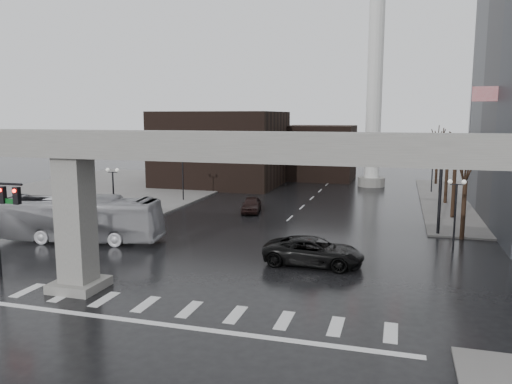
{
  "coord_description": "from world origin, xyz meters",
  "views": [
    {
      "loc": [
        9.69,
        -22.57,
        9.45
      ],
      "look_at": [
        0.67,
        8.44,
        4.5
      ],
      "focal_mm": 35.0,
      "sensor_mm": 36.0,
      "label": 1
    }
  ],
  "objects_px": {
    "pickup_truck": "(314,251)",
    "far_car": "(251,205)",
    "signal_mast_arm": "(391,161)",
    "city_bus": "(80,219)"
  },
  "relations": [
    {
      "from": "signal_mast_arm",
      "to": "far_car",
      "type": "distance_m",
      "value": 15.08
    },
    {
      "from": "pickup_truck",
      "to": "far_car",
      "type": "distance_m",
      "value": 18.11
    },
    {
      "from": "pickup_truck",
      "to": "far_car",
      "type": "relative_size",
      "value": 1.46
    },
    {
      "from": "city_bus",
      "to": "far_car",
      "type": "relative_size",
      "value": 2.85
    },
    {
      "from": "signal_mast_arm",
      "to": "city_bus",
      "type": "relative_size",
      "value": 0.97
    },
    {
      "from": "signal_mast_arm",
      "to": "city_bus",
      "type": "height_order",
      "value": "signal_mast_arm"
    },
    {
      "from": "signal_mast_arm",
      "to": "pickup_truck",
      "type": "distance_m",
      "value": 12.6
    },
    {
      "from": "city_bus",
      "to": "far_car",
      "type": "height_order",
      "value": "city_bus"
    },
    {
      "from": "signal_mast_arm",
      "to": "pickup_truck",
      "type": "xyz_separation_m",
      "value": [
        -4.39,
        -10.73,
        -4.94
      ]
    },
    {
      "from": "city_bus",
      "to": "pickup_truck",
      "type": "bearing_deg",
      "value": -102.39
    }
  ]
}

